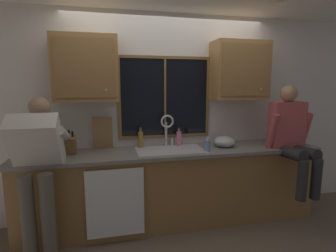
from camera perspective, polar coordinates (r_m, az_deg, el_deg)
The scene contains 23 objects.
back_wall at distance 3.43m, azimuth -0.20°, elevation 2.07°, with size 5.91×0.12×2.55m, color silver.
ceiling_downlight_right at distance 3.32m, azimuth 22.39°, elevation 23.28°, with size 0.14×0.14×0.01m, color #FFEAB2.
window_glass at distance 3.33m, azimuth -0.68°, elevation 6.18°, with size 1.10×0.02×0.95m, color black.
window_frame_top at distance 3.33m, azimuth -0.66°, elevation 14.67°, with size 1.17×0.02×0.04m, color brown.
window_frame_bottom at distance 3.38m, azimuth -0.63°, elevation -2.19°, with size 1.17×0.02×0.04m, color brown.
window_frame_left at distance 3.25m, azimuth -10.53°, elevation 5.96°, with size 0.04×0.02×0.95m, color brown.
window_frame_right at distance 3.48m, azimuth 8.57°, elevation 6.21°, with size 0.04×0.02×0.95m, color brown.
window_mullion_center at distance 3.32m, azimuth -0.63°, elevation 6.17°, with size 0.02×0.02×0.95m, color brown.
lower_cabinet_run at distance 3.31m, azimuth 1.19°, elevation -13.19°, with size 3.51×0.58×0.88m, color olive.
countertop at distance 3.14m, azimuth 1.30°, elevation -5.54°, with size 3.57×0.62×0.04m, color slate.
dishwasher_front at distance 2.92m, azimuth -11.33°, elevation -16.11°, with size 0.60×0.02×0.74m, color white.
upper_cabinet_left at distance 3.10m, azimuth -17.37°, elevation 11.76°, with size 0.69×0.36×0.72m.
upper_cabinet_right at distance 3.50m, azimuth 15.23°, elevation 11.50°, with size 0.69×0.36×0.72m.
sink at distance 3.16m, azimuth 0.48°, elevation -6.91°, with size 0.80×0.46×0.21m.
faucet at distance 3.26m, azimuth -0.12°, elevation -0.10°, with size 0.18×0.09×0.40m.
person_standing at distance 2.82m, azimuth -26.38°, elevation -6.88°, with size 0.53×0.68×1.57m.
person_sitting_on_counter at distance 3.49m, azimuth 25.23°, elevation -1.53°, with size 0.54×0.61×1.26m.
knife_block at distance 3.10m, azimuth -20.40°, elevation -3.90°, with size 0.12×0.18×0.32m.
cutting_board at distance 3.22m, azimuth -13.95°, elevation -1.54°, with size 0.23×0.02×0.40m, color #997047.
mixing_bowl at distance 3.37m, azimuth 12.04°, elevation -3.34°, with size 0.27×0.27×0.14m, color #B7B7BC.
soap_dispenser at distance 3.10m, azimuth 8.56°, elevation -4.16°, with size 0.06×0.07×0.18m.
bottle_green_glass at distance 3.33m, azimuth 2.37°, elevation -2.64°, with size 0.06×0.06×0.24m.
bottle_tall_clear at distance 3.25m, azimuth -5.97°, elevation -2.84°, with size 0.07×0.07×0.25m.
Camera 1 is at (-0.75, -3.26, 1.69)m, focal length 28.10 mm.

